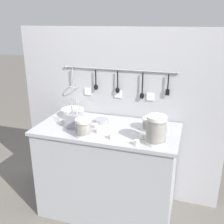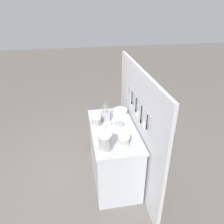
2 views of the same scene
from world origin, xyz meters
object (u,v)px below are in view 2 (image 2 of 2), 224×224
at_px(cup_beside_plates, 118,118).
at_px(cup_centre, 100,133).
at_px(bowl_stack_wide_centre, 124,140).
at_px(steel_mixing_bowl, 119,124).
at_px(cup_edge_near, 110,124).
at_px(bowl_stack_nested_right, 96,121).
at_px(cup_front_left, 108,142).
at_px(cup_mid_row, 98,143).
at_px(cup_edge_far, 104,127).
at_px(cup_back_left, 106,113).
at_px(bowl_stack_short_front, 105,142).
at_px(plate_stack, 120,111).
at_px(cutlery_caddy, 105,116).

height_order(cup_beside_plates, cup_centre, same).
relative_size(bowl_stack_wide_centre, steel_mixing_bowl, 1.11).
relative_size(cup_edge_near, cup_beside_plates, 1.00).
relative_size(bowl_stack_nested_right, cup_front_left, 3.44).
height_order(cup_mid_row, cup_edge_far, same).
height_order(bowl_stack_wide_centre, cup_edge_near, bowl_stack_wide_centre).
xyz_separation_m(bowl_stack_wide_centre, bowl_stack_nested_right, (-0.51, -0.29, 0.02)).
bearing_deg(cup_edge_far, cup_front_left, -1.21).
bearing_deg(cup_back_left, bowl_stack_short_front, -8.97).
bearing_deg(plate_stack, cutlery_caddy, -59.62).
xyz_separation_m(bowl_stack_short_front, cutlery_caddy, (-0.73, 0.11, -0.05)).
height_order(cup_edge_near, cup_mid_row, same).
bearing_deg(bowl_stack_nested_right, cup_back_left, 149.27).
height_order(plate_stack, cutlery_caddy, cutlery_caddy).
bearing_deg(cup_edge_near, cup_front_left, -12.90).
xyz_separation_m(cup_beside_plates, cup_centre, (0.36, -0.33, 0.00)).
distance_m(steel_mixing_bowl, cup_back_left, 0.37).
xyz_separation_m(bowl_stack_wide_centre, cup_beside_plates, (-0.63, 0.06, -0.04)).
xyz_separation_m(plate_stack, cutlery_caddy, (0.15, -0.26, 0.03)).
relative_size(plate_stack, cup_beside_plates, 5.14).
xyz_separation_m(cup_front_left, cup_beside_plates, (-0.59, 0.26, 0.00)).
relative_size(steel_mixing_bowl, cutlery_caddy, 0.47).
height_order(bowl_stack_wide_centre, cup_back_left, bowl_stack_wide_centre).
bearing_deg(plate_stack, bowl_stack_nested_right, -54.40).
bearing_deg(bowl_stack_short_front, cup_mid_row, -151.57).
xyz_separation_m(plate_stack, cup_mid_row, (0.75, -0.45, -0.02)).
bearing_deg(cup_edge_near, cup_back_left, -178.16).
bearing_deg(cup_mid_row, cup_edge_near, 152.16).
xyz_separation_m(bowl_stack_nested_right, cup_front_left, (0.47, 0.09, -0.05)).
height_order(cup_front_left, cup_centre, same).
bearing_deg(cutlery_caddy, cup_mid_row, -17.01).
xyz_separation_m(cup_front_left, cup_edge_near, (-0.43, 0.10, 0.00)).
height_order(plate_stack, cup_mid_row, plate_stack).
height_order(cup_edge_near, cup_beside_plates, same).
bearing_deg(cup_mid_row, cup_beside_plates, 146.48).
height_order(bowl_stack_wide_centre, plate_stack, bowl_stack_wide_centre).
bearing_deg(cup_centre, cup_mid_row, -12.73).
bearing_deg(steel_mixing_bowl, cutlery_caddy, -134.82).
distance_m(cutlery_caddy, cup_back_left, 0.17).
bearing_deg(cup_back_left, cup_front_left, -6.56).
relative_size(cup_front_left, cup_back_left, 1.00).
distance_m(bowl_stack_nested_right, cutlery_caddy, 0.21).
bearing_deg(cup_centre, steel_mixing_bowl, 122.33).
xyz_separation_m(steel_mixing_bowl, cutlery_caddy, (-0.18, -0.18, 0.05)).
height_order(bowl_stack_short_front, bowl_stack_wide_centre, bowl_stack_short_front).
bearing_deg(cup_edge_far, cup_back_left, 168.33).
height_order(cup_beside_plates, cup_edge_far, same).
xyz_separation_m(bowl_stack_nested_right, cup_centre, (0.24, 0.02, -0.05)).
distance_m(plate_stack, cup_centre, 0.67).
height_order(plate_stack, cup_edge_near, plate_stack).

